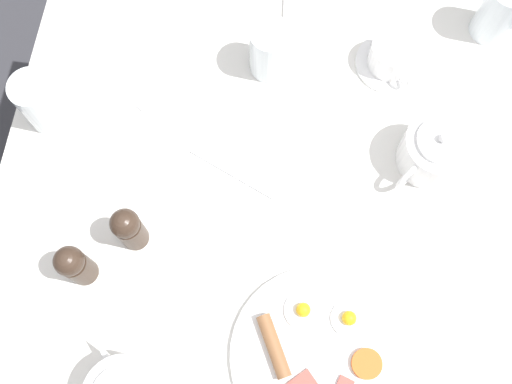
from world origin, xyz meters
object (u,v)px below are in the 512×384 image
object	(u,v)px
teapot_near	(434,151)
salt_grinder	(129,229)
breakfast_plate	(318,354)
water_glass_tall	(270,50)
spoon_for_tea	(107,175)
water_glass_short	(500,11)
wine_glass_spare	(40,102)
teacup_with_saucer_left	(392,57)
knife_by_plate	(175,74)
fork_by_plate	(233,173)
pepper_grinder	(75,265)
napkin_folded	(300,2)

from	to	relation	value
teapot_near	salt_grinder	distance (m)	0.57
breakfast_plate	salt_grinder	bearing A→B (deg)	-24.53
water_glass_tall	spoon_for_tea	distance (m)	0.39
water_glass_short	wine_glass_spare	size ratio (longest dim) A/B	1.06
breakfast_plate	teapot_near	distance (m)	0.43
spoon_for_tea	teacup_with_saucer_left	bearing A→B (deg)	-148.87
wine_glass_spare	knife_by_plate	bearing A→B (deg)	-151.51
teapot_near	water_glass_short	xyz separation A→B (m)	(-0.11, -0.31, 0.02)
water_glass_tall	salt_grinder	distance (m)	0.44
teacup_with_saucer_left	wine_glass_spare	size ratio (longest dim) A/B	1.10
teapot_near	fork_by_plate	world-z (taller)	teapot_near
knife_by_plate	spoon_for_tea	world-z (taller)	same
pepper_grinder	spoon_for_tea	distance (m)	0.20
teapot_near	spoon_for_tea	bearing A→B (deg)	139.80
water_glass_tall	wine_glass_spare	size ratio (longest dim) A/B	0.97
napkin_folded	spoon_for_tea	size ratio (longest dim) A/B	0.91
spoon_for_tea	salt_grinder	bearing A→B (deg)	125.01
breakfast_plate	wine_glass_spare	size ratio (longest dim) A/B	2.50
teapot_near	knife_by_plate	xyz separation A→B (m)	(0.51, -0.12, -0.04)
breakfast_plate	spoon_for_tea	distance (m)	0.51
teapot_near	knife_by_plate	distance (m)	0.53
breakfast_plate	water_glass_short	bearing A→B (deg)	-112.15
breakfast_plate	salt_grinder	distance (m)	0.39
napkin_folded	wine_glass_spare	bearing A→B (deg)	35.51
wine_glass_spare	salt_grinder	xyz separation A→B (m)	(-0.21, 0.22, 0.00)
breakfast_plate	water_glass_tall	xyz separation A→B (m)	(0.16, -0.55, 0.05)
water_glass_short	pepper_grinder	xyz separation A→B (m)	(0.72, 0.61, 0.00)
pepper_grinder	spoon_for_tea	size ratio (longest dim) A/B	0.92
breakfast_plate	pepper_grinder	size ratio (longest dim) A/B	2.43
water_glass_tall	wine_glass_spare	world-z (taller)	wine_glass_spare
teapot_near	knife_by_plate	bearing A→B (deg)	116.40
teapot_near	teacup_with_saucer_left	xyz separation A→B (m)	(0.09, -0.20, -0.02)
water_glass_short	salt_grinder	size ratio (longest dim) A/B	1.03
pepper_grinder	fork_by_plate	bearing A→B (deg)	-136.44
water_glass_short	pepper_grinder	bearing A→B (deg)	40.41
pepper_grinder	water_glass_short	bearing A→B (deg)	-139.59
napkin_folded	fork_by_plate	distance (m)	0.41
teacup_with_saucer_left	pepper_grinder	world-z (taller)	pepper_grinder
wine_glass_spare	napkin_folded	distance (m)	0.57
water_glass_tall	water_glass_short	xyz separation A→B (m)	(-0.44, -0.15, 0.01)
pepper_grinder	spoon_for_tea	bearing A→B (deg)	-90.02
wine_glass_spare	breakfast_plate	bearing A→B (deg)	146.19
teapot_near	pepper_grinder	size ratio (longest dim) A/B	1.33
breakfast_plate	spoon_for_tea	world-z (taller)	breakfast_plate
water_glass_short	wine_glass_spare	xyz separation A→B (m)	(0.85, 0.31, -0.00)
breakfast_plate	knife_by_plate	world-z (taller)	breakfast_plate
salt_grinder	napkin_folded	distance (m)	0.60
spoon_for_tea	water_glass_tall	bearing A→B (deg)	-135.13
pepper_grinder	knife_by_plate	xyz separation A→B (m)	(-0.09, -0.42, -0.06)
water_glass_short	teacup_with_saucer_left	bearing A→B (deg)	28.79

